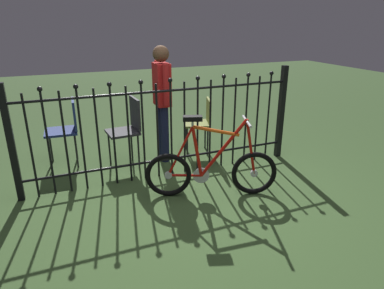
{
  "coord_description": "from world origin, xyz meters",
  "views": [
    {
      "loc": [
        -1.2,
        -3.07,
        1.86
      ],
      "look_at": [
        0.15,
        0.21,
        0.55
      ],
      "focal_mm": 32.03,
      "sensor_mm": 36.0,
      "label": 1
    }
  ],
  "objects": [
    {
      "name": "ground_plane",
      "position": [
        0.0,
        0.0,
        0.0
      ],
      "size": [
        20.0,
        20.0,
        0.0
      ],
      "primitive_type": "plane",
      "color": "#365128"
    },
    {
      "name": "iron_fence",
      "position": [
        -0.05,
        0.69,
        0.64
      ],
      "size": [
        3.41,
        0.07,
        1.28
      ],
      "color": "black",
      "rests_on": "ground"
    },
    {
      "name": "bicycle",
      "position": [
        0.29,
        0.0,
        0.31
      ],
      "size": [
        1.38,
        0.58,
        0.92
      ],
      "color": "black",
      "rests_on": "ground"
    },
    {
      "name": "chair_olive",
      "position": [
        0.72,
        1.24,
        0.49
      ],
      "size": [
        0.46,
        0.46,
        0.79
      ],
      "color": "black",
      "rests_on": "ground"
    },
    {
      "name": "chair_charcoal",
      "position": [
        -0.36,
        1.15,
        0.56
      ],
      "size": [
        0.41,
        0.41,
        0.91
      ],
      "color": "black",
      "rests_on": "ground"
    },
    {
      "name": "chair_navy",
      "position": [
        -1.09,
        1.51,
        0.54
      ],
      "size": [
        0.43,
        0.42,
        0.88
      ],
      "color": "black",
      "rests_on": "ground"
    },
    {
      "name": "person_visitor",
      "position": [
        0.13,
        1.19,
        0.91
      ],
      "size": [
        0.21,
        0.48,
        1.54
      ],
      "color": "#191E3F",
      "rests_on": "ground"
    }
  ]
}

